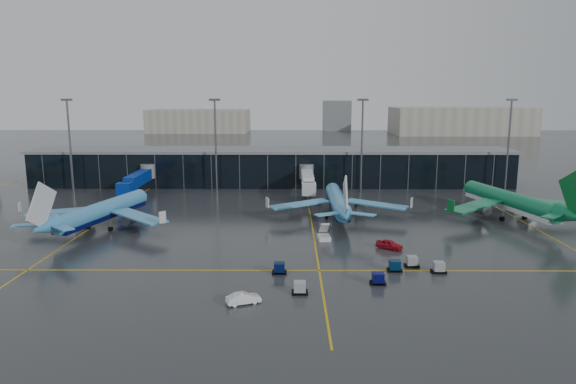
{
  "coord_description": "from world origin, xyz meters",
  "views": [
    {
      "loc": [
        5.65,
        -90.15,
        26.62
      ],
      "look_at": [
        5.0,
        18.0,
        6.0
      ],
      "focal_mm": 32.0,
      "sensor_mm": 36.0,
      "label": 1
    }
  ],
  "objects_px": {
    "airliner_klm_near": "(338,192)",
    "baggage_carts": "(369,272)",
    "airliner_aer_lingus": "(510,190)",
    "mobile_airstair": "(324,236)",
    "service_van_white": "(244,298)",
    "service_van_red": "(389,244)",
    "airliner_arkefly": "(103,200)"
  },
  "relations": [
    {
      "from": "mobile_airstair",
      "to": "service_van_red",
      "type": "relative_size",
      "value": 0.73
    },
    {
      "from": "airliner_aer_lingus",
      "to": "service_van_red",
      "type": "height_order",
      "value": "airliner_aer_lingus"
    },
    {
      "from": "baggage_carts",
      "to": "airliner_aer_lingus",
      "type": "bearing_deg",
      "value": 45.83
    },
    {
      "from": "mobile_airstair",
      "to": "service_van_white",
      "type": "bearing_deg",
      "value": -118.31
    },
    {
      "from": "airliner_aer_lingus",
      "to": "mobile_airstair",
      "type": "distance_m",
      "value": 45.22
    },
    {
      "from": "airliner_arkefly",
      "to": "service_van_white",
      "type": "distance_m",
      "value": 49.91
    },
    {
      "from": "airliner_klm_near",
      "to": "baggage_carts",
      "type": "height_order",
      "value": "airliner_klm_near"
    },
    {
      "from": "service_van_red",
      "to": "airliner_klm_near",
      "type": "bearing_deg",
      "value": 50.76
    },
    {
      "from": "mobile_airstair",
      "to": "airliner_klm_near",
      "type": "bearing_deg",
      "value": 71.57
    },
    {
      "from": "airliner_klm_near",
      "to": "service_van_white",
      "type": "bearing_deg",
      "value": -108.72
    },
    {
      "from": "airliner_arkefly",
      "to": "service_van_red",
      "type": "relative_size",
      "value": 8.01
    },
    {
      "from": "airliner_klm_near",
      "to": "mobile_airstair",
      "type": "height_order",
      "value": "airliner_klm_near"
    },
    {
      "from": "airliner_arkefly",
      "to": "service_van_red",
      "type": "height_order",
      "value": "airliner_arkefly"
    },
    {
      "from": "airliner_klm_near",
      "to": "service_van_white",
      "type": "relative_size",
      "value": 8.07
    },
    {
      "from": "airliner_klm_near",
      "to": "airliner_aer_lingus",
      "type": "bearing_deg",
      "value": -1.54
    },
    {
      "from": "baggage_carts",
      "to": "service_van_red",
      "type": "bearing_deg",
      "value": 67.79
    },
    {
      "from": "airliner_aer_lingus",
      "to": "baggage_carts",
      "type": "bearing_deg",
      "value": -146.92
    },
    {
      "from": "mobile_airstair",
      "to": "service_van_white",
      "type": "xyz_separation_m",
      "value": [
        -12.26,
        -29.79,
        -0.03
      ]
    },
    {
      "from": "airliner_klm_near",
      "to": "baggage_carts",
      "type": "bearing_deg",
      "value": -88.03
    },
    {
      "from": "service_van_red",
      "to": "service_van_white",
      "type": "height_order",
      "value": "service_van_red"
    },
    {
      "from": "airliner_aer_lingus",
      "to": "mobile_airstair",
      "type": "relative_size",
      "value": 11.74
    },
    {
      "from": "airliner_klm_near",
      "to": "service_van_white",
      "type": "height_order",
      "value": "airliner_klm_near"
    },
    {
      "from": "service_van_red",
      "to": "service_van_white",
      "type": "xyz_separation_m",
      "value": [
        -23.35,
        -24.12,
        -0.06
      ]
    },
    {
      "from": "airliner_aer_lingus",
      "to": "mobile_airstair",
      "type": "bearing_deg",
      "value": -169.93
    },
    {
      "from": "airliner_arkefly",
      "to": "service_van_white",
      "type": "height_order",
      "value": "airliner_arkefly"
    },
    {
      "from": "airliner_aer_lingus",
      "to": "service_van_white",
      "type": "xyz_separation_m",
      "value": [
        -53.64,
        -47.2,
        -5.47
      ]
    },
    {
      "from": "airliner_klm_near",
      "to": "baggage_carts",
      "type": "distance_m",
      "value": 38.38
    },
    {
      "from": "airliner_klm_near",
      "to": "mobile_airstair",
      "type": "bearing_deg",
      "value": -102.49
    },
    {
      "from": "airliner_klm_near",
      "to": "baggage_carts",
      "type": "relative_size",
      "value": 1.38
    },
    {
      "from": "baggage_carts",
      "to": "service_van_white",
      "type": "bearing_deg",
      "value": -150.1
    },
    {
      "from": "airliner_arkefly",
      "to": "baggage_carts",
      "type": "relative_size",
      "value": 1.43
    },
    {
      "from": "airliner_aer_lingus",
      "to": "airliner_klm_near",
      "type": "bearing_deg",
      "value": 165.71
    }
  ]
}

